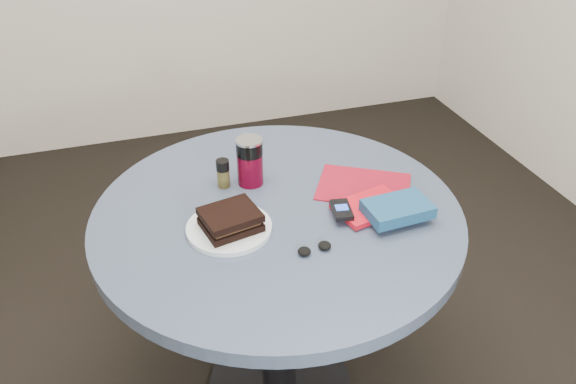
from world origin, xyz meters
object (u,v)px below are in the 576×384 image
object	(u,v)px
soda_can	(250,162)
magazine	(364,187)
plate	(229,228)
mp3_player	(342,210)
novel	(398,209)
pepper_grinder	(223,173)
red_book	(370,207)
table	(278,256)
sandwich	(230,219)
headphones	(315,249)

from	to	relation	value
soda_can	magazine	xyz separation A→B (m)	(0.30, -0.12, -0.07)
plate	mp3_player	world-z (taller)	mp3_player
magazine	novel	distance (m)	0.18
plate	mp3_player	xyz separation A→B (m)	(0.29, -0.04, 0.02)
mp3_player	plate	bearing A→B (deg)	172.63
pepper_grinder	mp3_player	bearing A→B (deg)	-43.27
red_book	novel	world-z (taller)	novel
red_book	table	bearing A→B (deg)	148.70
novel	sandwich	bearing A→B (deg)	165.43
red_book	headphones	xyz separation A→B (m)	(-0.20, -0.12, -0.00)
headphones	red_book	bearing A→B (deg)	30.38
pepper_grinder	soda_can	bearing A→B (deg)	-4.32
plate	headphones	size ratio (longest dim) A/B	2.43
table	headphones	xyz separation A→B (m)	(0.03, -0.20, 0.17)
table	novel	size ratio (longest dim) A/B	5.91
soda_can	red_book	size ratio (longest dim) A/B	0.77
sandwich	mp3_player	world-z (taller)	sandwich
table	novel	bearing A→B (deg)	-26.63
soda_can	novel	xyz separation A→B (m)	(0.32, -0.29, -0.03)
table	pepper_grinder	world-z (taller)	pepper_grinder
sandwich	soda_can	size ratio (longest dim) A/B	1.13
novel	table	bearing A→B (deg)	149.89
red_book	soda_can	bearing A→B (deg)	127.03
novel	red_book	bearing A→B (deg)	124.45
sandwich	pepper_grinder	world-z (taller)	pepper_grinder
magazine	mp3_player	world-z (taller)	mp3_player
pepper_grinder	red_book	xyz separation A→B (m)	(0.35, -0.24, -0.03)
headphones	pepper_grinder	bearing A→B (deg)	112.65
magazine	red_book	xyz separation A→B (m)	(-0.03, -0.11, 0.01)
plate	novel	xyz separation A→B (m)	(0.43, -0.09, 0.03)
sandwich	soda_can	distance (m)	0.24
soda_can	magazine	distance (m)	0.33
sandwich	mp3_player	xyz separation A→B (m)	(0.29, -0.03, -0.01)
plate	red_book	world-z (taller)	red_book
table	novel	world-z (taller)	novel
novel	headphones	xyz separation A→B (m)	(-0.25, -0.06, -0.03)
sandwich	magazine	size ratio (longest dim) A/B	0.62
table	plate	distance (m)	0.23
soda_can	mp3_player	world-z (taller)	soda_can
soda_can	headphones	world-z (taller)	soda_can
pepper_grinder	red_book	world-z (taller)	pepper_grinder
red_book	headphones	size ratio (longest dim) A/B	2.03
table	pepper_grinder	xyz separation A→B (m)	(-0.11, 0.16, 0.21)
magazine	mp3_player	distance (m)	0.17
soda_can	pepper_grinder	size ratio (longest dim) A/B	1.66
plate	sandwich	world-z (taller)	sandwich
pepper_grinder	novel	distance (m)	0.50
plate	soda_can	bearing A→B (deg)	61.67
magazine	novel	world-z (taller)	novel
pepper_grinder	mp3_player	distance (m)	0.36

